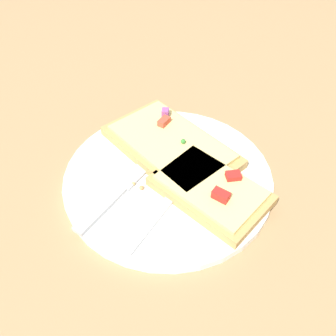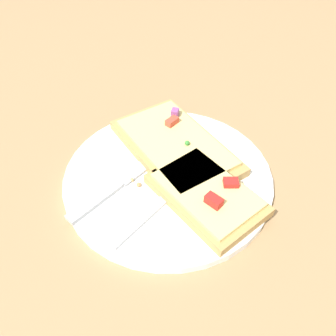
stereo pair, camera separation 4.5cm
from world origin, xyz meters
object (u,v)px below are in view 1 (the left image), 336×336
fork (182,185)px  pizza_slice_corner (211,189)px  plate (168,176)px  pizza_slice_main (170,145)px  knife (126,184)px

fork → pizza_slice_corner: pizza_slice_corner is taller
pizza_slice_corner → plate: bearing=8.6°
pizza_slice_main → pizza_slice_corner: bearing=169.9°
fork → pizza_slice_corner: 0.04m
pizza_slice_main → knife: bearing=98.3°
fork → pizza_slice_main: size_ratio=0.74×
knife → pizza_slice_corner: size_ratio=1.03×
knife → pizza_slice_corner: pizza_slice_corner is taller
plate → pizza_slice_corner: 0.07m
fork → pizza_slice_main: 0.07m
plate → fork: (0.03, 0.01, 0.01)m
plate → knife: size_ratio=1.64×
fork → knife: bearing=120.9°
pizza_slice_corner → knife: bearing=34.9°
plate → pizza_slice_corner: size_ratio=1.68×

